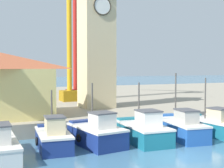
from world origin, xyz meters
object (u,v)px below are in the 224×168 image
(fishing_boat_center, at_px, (143,131))
(fishing_boat_mid_left, at_px, (97,133))
(fishing_boat_right_inner, at_px, (211,125))
(dock_worker_near_tower, at_px, (46,107))
(port_crane_near, at_px, (67,26))
(clock_tower, at_px, (96,31))
(fishing_boat_mid_right, at_px, (180,127))
(port_crane_far, at_px, (75,38))
(fishing_boat_left_inner, at_px, (53,137))

(fishing_boat_center, bearing_deg, fishing_boat_mid_left, 173.02)
(fishing_boat_right_inner, relative_size, dock_worker_near_tower, 2.84)
(port_crane_near, bearing_deg, clock_tower, -83.17)
(fishing_boat_right_inner, xyz_separation_m, port_crane_near, (-5.71, 17.27, 8.95))
(clock_tower, xyz_separation_m, port_crane_near, (-0.83, 6.93, 1.28))
(fishing_boat_right_inner, height_order, dock_worker_near_tower, fishing_boat_right_inner)
(fishing_boat_center, bearing_deg, dock_worker_near_tower, 131.70)
(clock_tower, xyz_separation_m, dock_worker_near_tower, (-5.86, -4.67, -6.49))
(fishing_boat_right_inner, xyz_separation_m, clock_tower, (-4.88, 10.34, 7.67))
(fishing_boat_mid_left, height_order, clock_tower, clock_tower)
(fishing_boat_right_inner, bearing_deg, fishing_boat_mid_right, -179.28)
(clock_tower, height_order, port_crane_near, port_crane_near)
(fishing_boat_mid_right, relative_size, fishing_boat_right_inner, 1.16)
(fishing_boat_center, height_order, fishing_boat_mid_right, fishing_boat_mid_right)
(fishing_boat_mid_right, bearing_deg, clock_tower, 101.49)
(fishing_boat_mid_right, bearing_deg, fishing_boat_center, 179.42)
(fishing_boat_right_inner, xyz_separation_m, port_crane_far, (-4.52, 18.17, 7.69))
(fishing_boat_mid_right, xyz_separation_m, port_crane_far, (-1.75, 18.20, 7.65))
(fishing_boat_mid_left, distance_m, fishing_boat_center, 3.11)
(fishing_boat_mid_left, distance_m, port_crane_far, 19.82)
(fishing_boat_left_inner, height_order, port_crane_far, port_crane_far)
(fishing_boat_left_inner, distance_m, fishing_boat_mid_left, 2.69)
(port_crane_far, distance_m, dock_worker_near_tower, 15.40)
(fishing_boat_left_inner, height_order, fishing_boat_mid_left, fishing_boat_mid_left)
(fishing_boat_right_inner, height_order, port_crane_far, port_crane_far)
(fishing_boat_center, xyz_separation_m, port_crane_near, (-0.03, 17.28, 8.90))
(fishing_boat_left_inner, bearing_deg, fishing_boat_mid_right, -4.23)
(fishing_boat_left_inner, relative_size, fishing_boat_right_inner, 0.93)
(fishing_boat_mid_left, bearing_deg, port_crane_near, 79.72)
(clock_tower, bearing_deg, port_crane_near, 96.83)
(clock_tower, bearing_deg, fishing_boat_mid_left, -111.33)
(fishing_boat_mid_left, distance_m, fishing_boat_right_inner, 8.78)
(fishing_boat_mid_right, xyz_separation_m, fishing_boat_right_inner, (2.77, 0.03, -0.04))
(dock_worker_near_tower, bearing_deg, fishing_boat_mid_right, -35.59)
(fishing_boat_left_inner, bearing_deg, dock_worker_near_tower, 82.09)
(fishing_boat_mid_right, height_order, port_crane_near, port_crane_near)
(fishing_boat_center, xyz_separation_m, fishing_boat_mid_right, (2.91, -0.03, -0.01))
(fishing_boat_mid_left, height_order, fishing_boat_mid_right, fishing_boat_mid_right)
(fishing_boat_mid_right, height_order, clock_tower, clock_tower)
(fishing_boat_right_inner, height_order, port_crane_near, port_crane_near)
(fishing_boat_mid_right, distance_m, fishing_boat_right_inner, 2.77)
(fishing_boat_mid_right, bearing_deg, dock_worker_near_tower, 144.41)
(fishing_boat_mid_left, distance_m, dock_worker_near_tower, 5.77)
(fishing_boat_mid_right, height_order, fishing_boat_right_inner, fishing_boat_mid_right)
(fishing_boat_mid_right, bearing_deg, port_crane_near, 99.64)
(fishing_boat_center, xyz_separation_m, clock_tower, (0.80, 10.35, 7.63))
(fishing_boat_mid_right, xyz_separation_m, clock_tower, (-2.11, 10.38, 7.63))
(port_crane_near, bearing_deg, fishing_boat_mid_left, -100.28)
(port_crane_far, bearing_deg, clock_tower, -92.64)
(dock_worker_near_tower, bearing_deg, fishing_boat_mid_left, -69.60)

